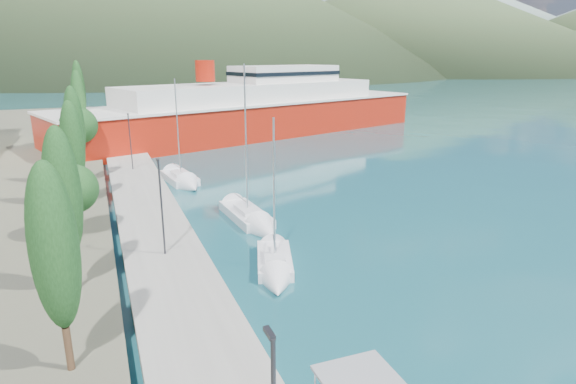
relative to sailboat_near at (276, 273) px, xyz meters
name	(u,v)px	position (x,y,z in m)	size (l,w,h in m)	color
ground	(143,104)	(3.08, 111.72, -0.28)	(1400.00, 1400.00, 0.00)	#19515A
quay	(144,201)	(-5.92, 17.72, 0.12)	(5.00, 88.00, 0.80)	gray
hills_far	(212,1)	(141.67, 610.45, 77.11)	(1480.00, 900.00, 180.00)	gray
hills_near	(235,6)	(101.12, 364.22, 48.90)	(1010.00, 520.00, 115.00)	#3B4E2D
tree_row	(76,131)	(-11.08, 26.10, 5.48)	(4.23, 64.09, 11.41)	#47301E
lamp_posts	(158,197)	(-5.92, 5.85, 3.80)	(0.15, 45.78, 6.06)	#2D2D33
sailboat_near	(276,273)	(0.00, 0.00, 0.00)	(4.22, 7.47, 10.28)	silver
sailboat_mid	(256,223)	(1.63, 8.77, 0.03)	(3.07, 9.34, 13.23)	silver
sailboat_far	(186,183)	(-1.28, 23.11, 0.04)	(3.61, 8.19, 11.64)	silver
ferry	(255,111)	(15.40, 51.25, 3.60)	(65.25, 32.87, 12.75)	#A81A0A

